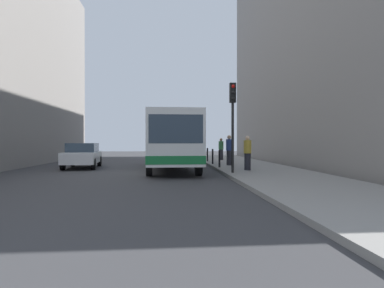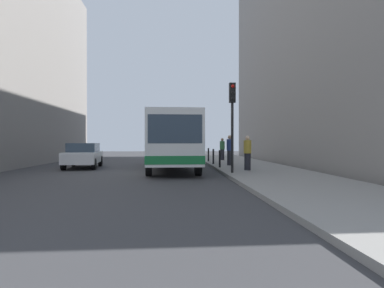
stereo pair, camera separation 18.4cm
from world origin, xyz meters
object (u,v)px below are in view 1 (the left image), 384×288
Objects in this scene: bollard_near at (219,159)px; bollard_far at (207,155)px; traffic_light at (233,110)px; pedestrian_far_sidewalk at (221,149)px; car_beside_bus at (83,155)px; pedestrian_near_signal at (248,153)px; pedestrian_mid_sidewalk at (229,150)px; bus at (171,139)px; bollard_mid at (213,156)px.

bollard_far is (0.00, 5.97, 0.00)m from bollard_near.
pedestrian_far_sidewalk is at bearing 84.09° from traffic_light.
car_beside_bus is 1.10× the size of traffic_light.
pedestrian_near_signal reaches higher than car_beside_bus.
pedestrian_far_sidewalk is (1.25, 7.70, 0.36)m from bollard_near.
bollard_near is 1.88m from pedestrian_mid_sidewalk.
bus is at bearing 123.44° from traffic_light.
bollard_far is (0.00, 2.99, 0.00)m from bollard_mid.
bollard_near is 1.00× the size of bollard_mid.
pedestrian_near_signal is (3.81, -2.82, -0.72)m from bus.
pedestrian_mid_sidewalk is at bearing 43.23° from pedestrian_near_signal.
car_beside_bus is 2.50× the size of pedestrian_mid_sidewalk.
pedestrian_near_signal is at bearing 122.52° from pedestrian_far_sidewalk.
bus is 5.24m from traffic_light.
bollard_far is 2.17m from pedestrian_far_sidewalk.
bus is at bearing 92.29° from pedestrian_near_signal.
bollard_far is 0.57× the size of pedestrian_far_sidewalk.
car_beside_bus is (-5.22, 1.20, -0.94)m from bus.
traffic_light reaches higher than pedestrian_near_signal.
bollard_mid is at bearing -76.31° from pedestrian_mid_sidewalk.
bollard_far is at bearing -96.90° from pedestrian_mid_sidewalk.
car_beside_bus is 4.76× the size of bollard_mid.
bollard_far is at bearing 46.73° from pedestrian_near_signal.
bollard_near is 0.53× the size of pedestrian_mid_sidewalk.
bus is 11.68× the size of bollard_mid.
bollard_near is at bearing 161.44° from car_beside_bus.
bollard_far is at bearing -157.72° from car_beside_bus.
pedestrian_far_sidewalk reaches higher than car_beside_bus.
pedestrian_mid_sidewalk is at bearing -58.62° from bollard_mid.
bus is 3.69m from pedestrian_mid_sidewalk.
car_beside_bus is at bearing 145.83° from traffic_light.
traffic_light is 4.32× the size of bollard_near.
pedestrian_mid_sidewalk is at bearing -79.21° from bollard_far.
bus is at bearing -4.22° from pedestrian_mid_sidewalk.
pedestrian_near_signal is 9.74m from pedestrian_far_sidewalk.
bollard_mid is (7.91, 1.00, -0.16)m from car_beside_bus.
bollard_mid is at bearing 90.00° from bollard_near.
bus is 2.45× the size of car_beside_bus.
traffic_light is (2.80, -4.24, 1.28)m from bus.
bollard_near is at bearing 67.39° from pedestrian_near_signal.
car_beside_bus is 9.94m from traffic_light.
bollard_mid is at bearing -142.53° from bus.
car_beside_bus is 4.76× the size of bollard_near.
bollard_far is at bearing 90.61° from traffic_light.
pedestrian_far_sidewalk reaches higher than bollard_far.
pedestrian_mid_sidewalk is (-0.28, 3.67, 0.05)m from pedestrian_near_signal.
bollard_mid is 1.00× the size of bollard_far.
traffic_light is 4.32× the size of bollard_mid.
bollard_near is 5.97m from bollard_far.
traffic_light is 2.44× the size of pedestrian_far_sidewalk.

